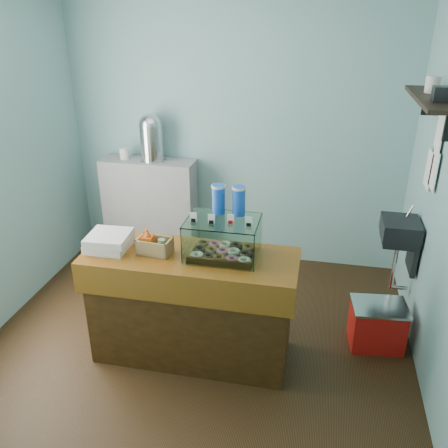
% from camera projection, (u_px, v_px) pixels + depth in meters
% --- Properties ---
extents(ground, '(3.50, 3.50, 0.00)m').
position_uv_depth(ground, '(201.00, 333.00, 4.10)').
color(ground, black).
rests_on(ground, ground).
extents(room_shell, '(3.54, 3.04, 2.82)m').
position_uv_depth(room_shell, '(200.00, 140.00, 3.39)').
color(room_shell, '#77ACAE').
rests_on(room_shell, ground).
extents(counter, '(1.60, 0.60, 0.90)m').
position_uv_depth(counter, '(192.00, 305.00, 3.68)').
color(counter, '#45250D').
rests_on(counter, ground).
extents(back_shelf, '(1.00, 0.32, 1.10)m').
position_uv_depth(back_shelf, '(151.00, 208.00, 5.21)').
color(back_shelf, '#949496').
rests_on(back_shelf, ground).
extents(display_case, '(0.53, 0.39, 0.51)m').
position_uv_depth(display_case, '(224.00, 234.00, 3.45)').
color(display_case, black).
rests_on(display_case, counter).
extents(condiment_crate, '(0.26, 0.17, 0.20)m').
position_uv_depth(condiment_crate, '(153.00, 245.00, 3.50)').
color(condiment_crate, '#AD8056').
rests_on(condiment_crate, counter).
extents(pastry_boxes, '(0.32, 0.32, 0.12)m').
position_uv_depth(pastry_boxes, '(109.00, 241.00, 3.57)').
color(pastry_boxes, silver).
rests_on(pastry_boxes, counter).
extents(coffee_urn, '(0.27, 0.27, 0.49)m').
position_uv_depth(coffee_urn, '(151.00, 136.00, 4.86)').
color(coffee_urn, silver).
rests_on(coffee_urn, back_shelf).
extents(red_cooler, '(0.47, 0.38, 0.38)m').
position_uv_depth(red_cooler, '(377.00, 325.00, 3.89)').
color(red_cooler, red).
rests_on(red_cooler, ground).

